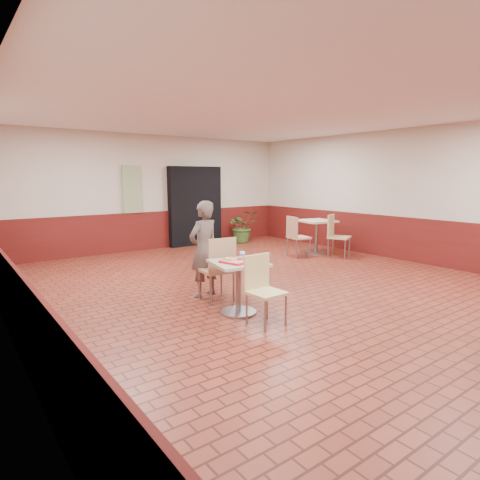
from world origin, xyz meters
TOP-DOWN VIEW (x-y plane):
  - room_shell at (0.00, 0.00)m, footprint 8.01×10.01m
  - wainscot_band at (0.00, 0.00)m, footprint 8.00×10.00m
  - corridor_doorway at (1.20, 4.88)m, footprint 1.60×0.22m
  - promo_poster at (-0.60, 4.94)m, footprint 0.50×0.03m
  - main_table at (-1.28, -0.52)m, footprint 0.71×0.71m
  - chair_main_front at (-1.27, -1.03)m, footprint 0.43×0.43m
  - chair_main_back at (-1.20, 0.11)m, footprint 0.51×0.51m
  - customer at (-1.22, 0.49)m, footprint 0.63×0.47m
  - serving_tray at (-1.28, -0.52)m, footprint 0.45×0.35m
  - ring_donut at (-1.40, -0.44)m, footprint 0.14×0.14m
  - long_john_donut at (-1.24, -0.54)m, footprint 0.16×0.12m
  - paper_cup at (-1.16, -0.46)m, footprint 0.07×0.07m
  - second_table at (3.02, 1.98)m, footprint 0.79×0.79m
  - chair_second_left at (2.26, 1.94)m, footprint 0.52×0.52m
  - chair_second_front at (3.02, 1.36)m, footprint 0.62×0.62m
  - potted_plant at (2.50, 4.40)m, footprint 1.00×0.92m

SIDE VIEW (x-z plane):
  - potted_plant at x=2.50m, z-range 0.00..0.95m
  - wainscot_band at x=0.00m, z-range 0.00..1.00m
  - main_table at x=-1.28m, z-range 0.13..0.87m
  - chair_main_front at x=-1.27m, z-range 0.05..0.96m
  - chair_second_left at x=2.26m, z-range 0.06..1.04m
  - chair_main_back at x=-1.20m, z-range 0.06..1.07m
  - second_table at x=3.02m, z-range 0.15..0.98m
  - chair_second_front at x=3.02m, z-range 0.06..1.08m
  - serving_tray at x=-1.28m, z-range 0.74..0.77m
  - customer at x=-1.22m, z-range 0.00..1.54m
  - ring_donut at x=-1.40m, z-range 0.77..0.81m
  - long_john_donut at x=-1.24m, z-range 0.77..0.82m
  - paper_cup at x=-1.16m, z-range 0.77..0.87m
  - corridor_doorway at x=1.20m, z-range 0.00..2.20m
  - room_shell at x=0.00m, z-range 0.00..3.00m
  - promo_poster at x=-0.60m, z-range 1.00..2.20m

